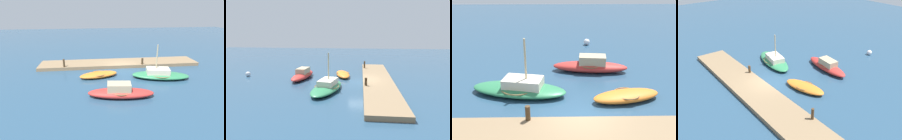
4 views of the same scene
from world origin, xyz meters
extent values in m
plane|color=navy|center=(0.00, 0.00, 0.00)|extent=(84.00, 84.00, 0.00)
cube|color=#846B4C|center=(0.00, -1.87, 0.20)|extent=(20.00, 3.16, 0.40)
ellipsoid|color=#B72D28|center=(1.20, 6.79, 0.36)|extent=(5.67, 2.18, 0.73)
torus|color=olive|center=(1.20, 6.79, 0.56)|extent=(1.84, 1.84, 0.07)
cube|color=tan|center=(1.36, 6.77, 0.92)|extent=(2.05, 1.33, 0.67)
ellipsoid|color=orange|center=(2.85, 2.16, 0.29)|extent=(4.35, 2.45, 0.58)
torus|color=olive|center=(2.85, 2.16, 0.45)|extent=(1.93, 1.93, 0.07)
ellipsoid|color=#2D7A4C|center=(-3.61, 3.13, 0.30)|extent=(6.24, 3.29, 0.61)
torus|color=olive|center=(-3.61, 3.13, 0.47)|extent=(2.68, 2.68, 0.07)
cube|color=beige|center=(-3.32, 3.08, 0.78)|extent=(2.56, 1.79, 0.60)
cylinder|color=#C6B284|center=(-3.11, 3.04, 2.03)|extent=(0.12, 0.12, 3.09)
cylinder|color=#47331E|center=(-2.66, -0.54, 0.78)|extent=(0.25, 0.25, 0.76)
cylinder|color=#47331E|center=(6.82, -0.54, 0.87)|extent=(0.23, 0.23, 0.94)
camera|label=1|loc=(3.45, 19.89, 7.22)|focal=28.46mm
camera|label=2|loc=(-22.76, 0.02, 5.76)|focal=34.14mm
camera|label=3|loc=(-1.11, -12.08, 7.63)|focal=43.49mm
camera|label=4|loc=(17.06, -10.66, 11.99)|focal=38.37mm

